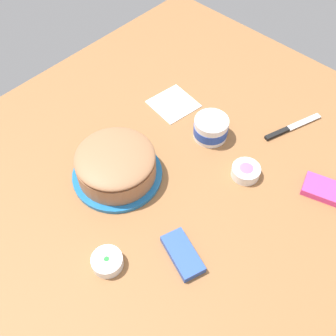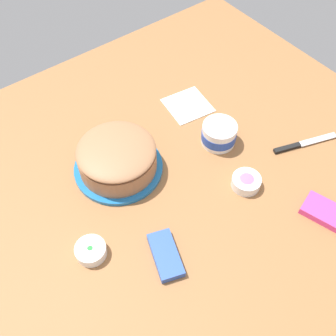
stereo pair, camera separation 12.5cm
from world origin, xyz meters
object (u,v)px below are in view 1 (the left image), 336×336
object	(u,v)px
spreading_knife	(288,129)
sprinkle_bowl_green	(107,261)
frosting_tub	(211,128)
candy_box_lower	(183,254)
sprinkle_bowl_pink	(246,171)
frosted_cake	(116,165)
paper_napkin	(173,104)
candy_box_upper	(325,190)

from	to	relation	value
spreading_knife	sprinkle_bowl_green	xyz separation A→B (m)	(-0.08, -0.76, 0.01)
frosting_tub	candy_box_lower	distance (m)	0.46
sprinkle_bowl_green	sprinkle_bowl_pink	xyz separation A→B (m)	(0.09, 0.50, 0.00)
sprinkle_bowl_green	sprinkle_bowl_pink	world-z (taller)	sprinkle_bowl_pink
frosted_cake	frosting_tub	bearing A→B (deg)	72.24
paper_napkin	sprinkle_bowl_green	bearing A→B (deg)	-63.16
frosted_cake	sprinkle_bowl_pink	bearing A→B (deg)	43.69
spreading_knife	paper_napkin	xyz separation A→B (m)	(-0.38, -0.18, -0.00)
spreading_knife	frosting_tub	bearing A→B (deg)	-131.05
sprinkle_bowl_green	candy_box_lower	size ratio (longest dim) A/B	0.61
frosted_cake	candy_box_lower	world-z (taller)	frosted_cake
spreading_knife	candy_box_lower	xyz separation A→B (m)	(0.05, -0.61, 0.01)
candy_box_lower	paper_napkin	xyz separation A→B (m)	(-0.43, 0.42, -0.01)
frosted_cake	sprinkle_bowl_pink	xyz separation A→B (m)	(0.30, 0.28, -0.03)
frosting_tub	sprinkle_bowl_green	distance (m)	0.56
sprinkle_bowl_green	candy_box_lower	distance (m)	0.21
frosted_cake	sprinkle_bowl_pink	size ratio (longest dim) A/B	3.15
candy_box_lower	frosted_cake	bearing A→B (deg)	-171.67
candy_box_lower	sprinkle_bowl_pink	bearing A→B (deg)	115.91
frosting_tub	sprinkle_bowl_green	bearing A→B (deg)	-80.09
frosted_cake	paper_napkin	distance (m)	0.38
frosting_tub	paper_napkin	world-z (taller)	frosting_tub
sprinkle_bowl_green	candy_box_lower	world-z (taller)	sprinkle_bowl_green
sprinkle_bowl_green	candy_box_upper	world-z (taller)	sprinkle_bowl_green
paper_napkin	spreading_knife	bearing A→B (deg)	25.56
spreading_knife	sprinkle_bowl_pink	size ratio (longest dim) A/B	2.53
sprinkle_bowl_pink	candy_box_lower	size ratio (longest dim) A/B	0.64
frosting_tub	sprinkle_bowl_pink	size ratio (longest dim) A/B	1.29
frosted_cake	spreading_knife	world-z (taller)	frosted_cake
candy_box_lower	candy_box_upper	world-z (taller)	same
paper_napkin	sprinkle_bowl_pink	bearing A→B (deg)	-11.48
frosted_cake	paper_napkin	xyz separation A→B (m)	(-0.09, 0.36, -0.05)
sprinkle_bowl_pink	candy_box_lower	distance (m)	0.35
frosting_tub	frosted_cake	bearing A→B (deg)	-107.76
candy_box_upper	sprinkle_bowl_green	bearing A→B (deg)	-134.23
spreading_knife	candy_box_lower	world-z (taller)	candy_box_lower
sprinkle_bowl_pink	candy_box_upper	size ratio (longest dim) A/B	0.69
candy_box_upper	spreading_knife	bearing A→B (deg)	129.56
candy_box_upper	paper_napkin	distance (m)	0.61
sprinkle_bowl_pink	paper_napkin	xyz separation A→B (m)	(-0.39, 0.08, -0.02)
spreading_knife	candy_box_lower	bearing A→B (deg)	-85.38
frosted_cake	candy_box_lower	xyz separation A→B (m)	(0.34, -0.06, -0.04)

